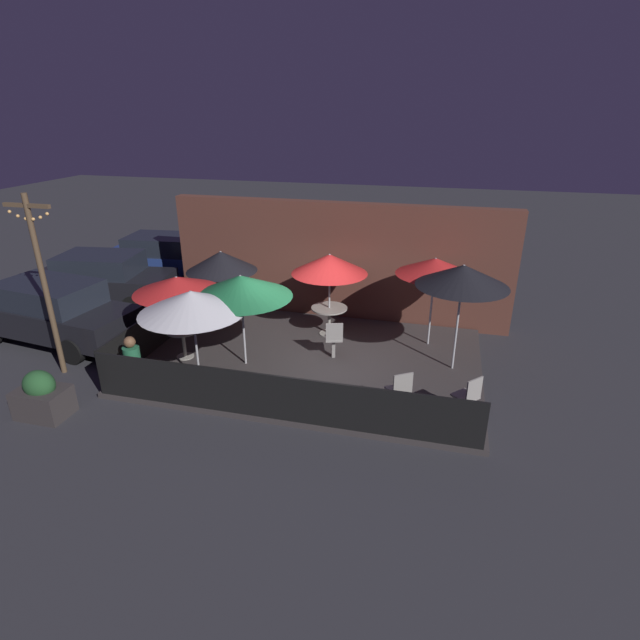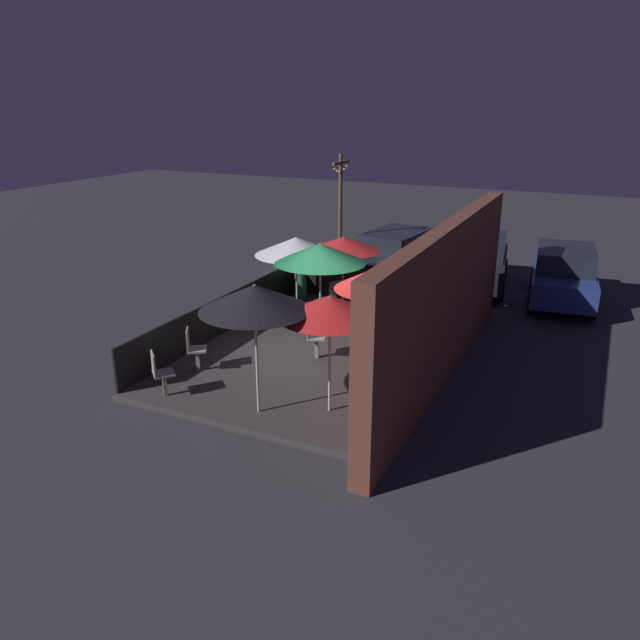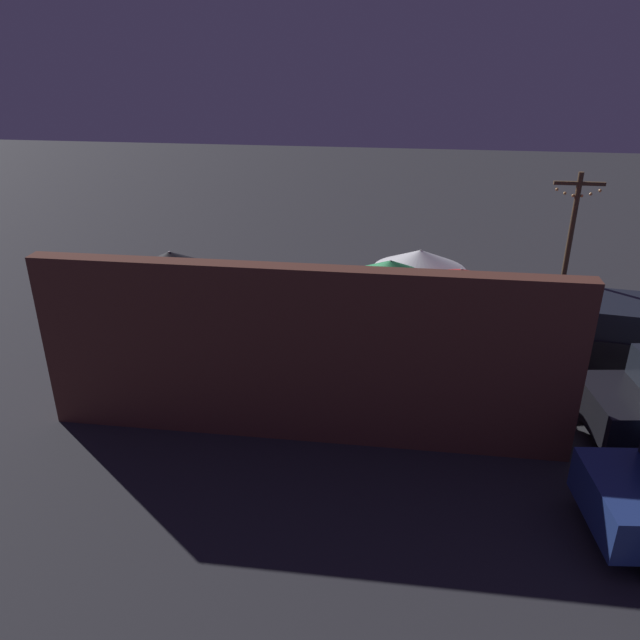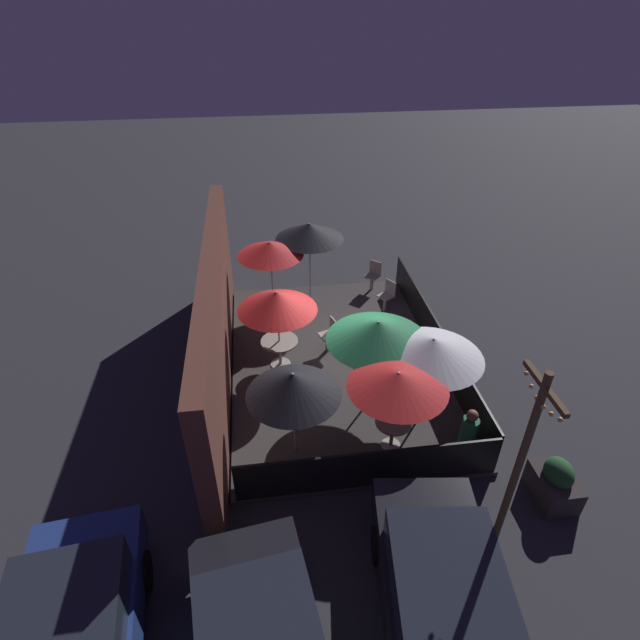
{
  "view_description": "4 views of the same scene",
  "coord_description": "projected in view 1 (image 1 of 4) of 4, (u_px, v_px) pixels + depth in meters",
  "views": [
    {
      "loc": [
        2.82,
        -10.3,
        5.66
      ],
      "look_at": [
        0.12,
        0.35,
        0.98
      ],
      "focal_mm": 28.0,
      "sensor_mm": 36.0,
      "label": 1
    },
    {
      "loc": [
        12.23,
        5.82,
        5.67
      ],
      "look_at": [
        0.42,
        0.22,
        1.01
      ],
      "focal_mm": 35.0,
      "sensor_mm": 36.0,
      "label": 2
    },
    {
      "loc": [
        -1.61,
        12.47,
        6.8
      ],
      "look_at": [
        0.02,
        0.28,
        1.18
      ],
      "focal_mm": 35.0,
      "sensor_mm": 36.0,
      "label": 3
    },
    {
      "loc": [
        -10.02,
        1.78,
        8.32
      ],
      "look_at": [
        0.67,
        0.34,
        1.01
      ],
      "focal_mm": 28.0,
      "sensor_mm": 36.0,
      "label": 4
    }
  ],
  "objects": [
    {
      "name": "patio_chair_0",
      "position": [
        468.0,
        396.0,
        9.43
      ],
      "size": [
        0.57,
        0.57,
        0.94
      ],
      "rotation": [
        0.0,
        0.0,
        2.39
      ],
      "color": "gray",
      "rests_on": "patio_deck"
    },
    {
      "name": "building_wall",
      "position": [
        338.0,
        262.0,
        13.98
      ],
      "size": [
        9.5,
        0.36,
        3.34
      ],
      "color": "brown",
      "rests_on": "ground_plane"
    },
    {
      "name": "patio_chair_2",
      "position": [
        334.0,
        338.0,
        11.76
      ],
      "size": [
        0.5,
        0.5,
        0.96
      ],
      "rotation": [
        0.0,
        0.0,
        1.88
      ],
      "color": "gray",
      "rests_on": "patio_deck"
    },
    {
      "name": "parked_car_2",
      "position": [
        164.0,
        257.0,
        17.41
      ],
      "size": [
        4.34,
        2.12,
        1.62
      ],
      "rotation": [
        0.0,
        0.0,
        0.1
      ],
      "color": "navy",
      "rests_on": "ground_plane"
    },
    {
      "name": "dining_table_0",
      "position": [
        329.0,
        313.0,
        13.03
      ],
      "size": [
        0.94,
        0.94,
        0.75
      ],
      "color": "#9E998E",
      "rests_on": "patio_deck"
    },
    {
      "name": "dining_table_1",
      "position": [
        183.0,
        336.0,
        11.83
      ],
      "size": [
        0.75,
        0.75,
        0.71
      ],
      "color": "#9E998E",
      "rests_on": "patio_deck"
    },
    {
      "name": "patron_0",
      "position": [
        133.0,
        364.0,
        10.58
      ],
      "size": [
        0.49,
        0.49,
        1.16
      ],
      "rotation": [
        0.0,
        0.0,
        4.03
      ],
      "color": "#236642",
      "rests_on": "patio_deck"
    },
    {
      "name": "patio_umbrella_4",
      "position": [
        463.0,
        276.0,
        10.64
      ],
      "size": [
        2.0,
        2.0,
        2.48
      ],
      "color": "#B2B2B7",
      "rests_on": "patio_deck"
    },
    {
      "name": "patio_chair_1",
      "position": [
        399.0,
        391.0,
        9.59
      ],
      "size": [
        0.55,
        0.55,
        0.95
      ],
      "rotation": [
        0.0,
        0.0,
        2.15
      ],
      "color": "gray",
      "rests_on": "patio_deck"
    },
    {
      "name": "fence_front",
      "position": [
        275.0,
        397.0,
        9.46
      ],
      "size": [
        7.7,
        0.05,
        0.95
      ],
      "color": "black",
      "rests_on": "patio_deck"
    },
    {
      "name": "patio_umbrella_3",
      "position": [
        221.0,
        261.0,
        13.09
      ],
      "size": [
        1.88,
        1.88,
        2.09
      ],
      "color": "#B2B2B7",
      "rests_on": "patio_deck"
    },
    {
      "name": "patio_umbrella_2",
      "position": [
        191.0,
        302.0,
        10.24
      ],
      "size": [
        2.21,
        2.21,
        2.1
      ],
      "color": "#B2B2B7",
      "rests_on": "patio_deck"
    },
    {
      "name": "fence_side_left",
      "position": [
        163.0,
        324.0,
        12.69
      ],
      "size": [
        0.05,
        5.16,
        0.95
      ],
      "color": "black",
      "rests_on": "patio_deck"
    },
    {
      "name": "planter_box",
      "position": [
        42.0,
        397.0,
        9.8
      ],
      "size": [
        0.98,
        0.69,
        0.99
      ],
      "color": "#332D2D",
      "rests_on": "ground_plane"
    },
    {
      "name": "patio_umbrella_6",
      "position": [
        241.0,
        286.0,
        10.98
      ],
      "size": [
        2.29,
        2.29,
        2.17
      ],
      "color": "#B2B2B7",
      "rests_on": "patio_deck"
    },
    {
      "name": "light_post",
      "position": [
        43.0,
        279.0,
        10.7
      ],
      "size": [
        1.1,
        0.12,
        4.09
      ],
      "color": "brown",
      "rests_on": "ground_plane"
    },
    {
      "name": "ground_plane",
      "position": [
        312.0,
        362.0,
        12.04
      ],
      "size": [
        60.0,
        60.0,
        0.0
      ],
      "primitive_type": "plane",
      "color": "#2D2D33"
    },
    {
      "name": "patio_deck",
      "position": [
        312.0,
        360.0,
        12.02
      ],
      "size": [
        7.9,
        5.36,
        0.12
      ],
      "color": "#383333",
      "rests_on": "ground_plane"
    },
    {
      "name": "patio_umbrella_5",
      "position": [
        435.0,
        266.0,
        11.9
      ],
      "size": [
        1.87,
        1.87,
        2.25
      ],
      "color": "#B2B2B7",
      "rests_on": "patio_deck"
    },
    {
      "name": "patio_umbrella_1",
      "position": [
        177.0,
        285.0,
        11.32
      ],
      "size": [
        2.01,
        2.01,
        2.03
      ],
      "color": "#B2B2B7",
      "rests_on": "patio_deck"
    },
    {
      "name": "parked_car_0",
      "position": [
        52.0,
        311.0,
        12.81
      ],
      "size": [
        4.68,
        2.26,
        1.62
      ],
      "rotation": [
        0.0,
        0.0,
        -0.13
      ],
      "color": "black",
      "rests_on": "ground_plane"
    },
    {
      "name": "patio_umbrella_0",
      "position": [
        330.0,
        264.0,
        12.51
      ],
      "size": [
        1.94,
        1.94,
        2.18
      ],
      "color": "#B2B2B7",
      "rests_on": "patio_deck"
    },
    {
      "name": "parked_car_1",
      "position": [
        102.0,
        279.0,
        15.22
      ],
      "size": [
        4.38,
        2.26,
        1.62
      ],
      "rotation": [
        0.0,
        0.0,
        0.14
      ],
      "color": "black",
      "rests_on": "ground_plane"
    }
  ]
}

